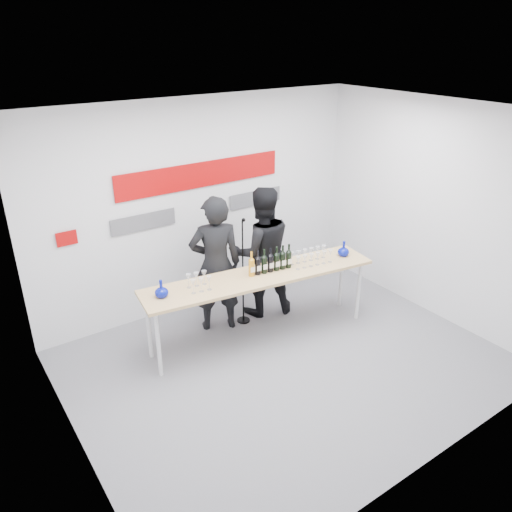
# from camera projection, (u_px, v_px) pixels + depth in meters

# --- Properties ---
(ground) EXTENTS (5.00, 5.00, 0.00)m
(ground) POSITION_uv_depth(u_px,v_px,m) (286.00, 363.00, 6.18)
(ground) COLOR slate
(ground) RESTS_ON ground
(back_wall) EXTENTS (5.00, 0.04, 3.00)m
(back_wall) POSITION_uv_depth(u_px,v_px,m) (202.00, 205.00, 7.06)
(back_wall) COLOR silver
(back_wall) RESTS_ON ground
(signage) EXTENTS (3.38, 0.02, 0.79)m
(signage) POSITION_uv_depth(u_px,v_px,m) (199.00, 185.00, 6.88)
(signage) COLOR #A60707
(signage) RESTS_ON back_wall
(tasting_table) EXTENTS (3.14, 1.04, 0.92)m
(tasting_table) POSITION_uv_depth(u_px,v_px,m) (260.00, 280.00, 6.37)
(tasting_table) COLOR #DCAF76
(tasting_table) RESTS_ON ground
(wine_bottles) EXTENTS (0.62, 0.16, 0.33)m
(wine_bottles) POSITION_uv_depth(u_px,v_px,m) (270.00, 260.00, 6.36)
(wine_bottles) COLOR #BF7F19
(wine_bottles) RESTS_ON tasting_table
(decanter_left) EXTENTS (0.16, 0.16, 0.21)m
(decanter_left) POSITION_uv_depth(u_px,v_px,m) (161.00, 289.00, 5.78)
(decanter_left) COLOR #07128B
(decanter_left) RESTS_ON tasting_table
(decanter_right) EXTENTS (0.16, 0.16, 0.21)m
(decanter_right) POSITION_uv_depth(u_px,v_px,m) (344.00, 248.00, 6.83)
(decanter_right) COLOR #07128B
(decanter_right) RESTS_ON tasting_table
(glasses_left) EXTENTS (0.28, 0.25, 0.18)m
(glasses_left) POSITION_uv_depth(u_px,v_px,m) (199.00, 282.00, 5.96)
(glasses_left) COLOR silver
(glasses_left) RESTS_ON tasting_table
(glasses_right) EXTENTS (0.58, 0.29, 0.18)m
(glasses_right) POSITION_uv_depth(u_px,v_px,m) (311.00, 257.00, 6.61)
(glasses_right) COLOR silver
(glasses_right) RESTS_ON tasting_table
(presenter_left) EXTENTS (0.81, 0.68, 1.89)m
(presenter_left) POSITION_uv_depth(u_px,v_px,m) (216.00, 265.00, 6.57)
(presenter_left) COLOR black
(presenter_left) RESTS_ON ground
(presenter_right) EXTENTS (1.10, 0.97, 1.88)m
(presenter_right) POSITION_uv_depth(u_px,v_px,m) (261.00, 252.00, 6.95)
(presenter_right) COLOR black
(presenter_right) RESTS_ON ground
(mic_stand) EXTENTS (0.18, 0.18, 1.56)m
(mic_stand) POSITION_uv_depth(u_px,v_px,m) (243.00, 291.00, 6.88)
(mic_stand) COLOR black
(mic_stand) RESTS_ON ground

